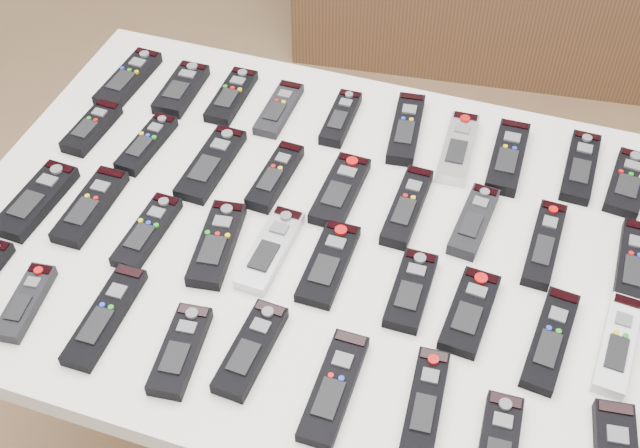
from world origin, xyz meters
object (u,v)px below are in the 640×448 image
(remote_23, at_px, (270,249))
(remote_24, at_px, (329,263))
(remote_27, at_px, (550,340))
(remote_8, at_px, (581,167))
(remote_15, at_px, (407,207))
(remote_28, at_px, (617,344))
(remote_7, at_px, (508,157))
(remote_6, at_px, (458,148))
(remote_3, at_px, (279,109))
(remote_9, at_px, (628,183))
(remote_14, at_px, (340,190))
(remote_35, at_px, (425,403))
(remote_12, at_px, (211,164))
(remote_26, at_px, (470,312))
(remote_13, at_px, (275,176))
(remote_33, at_px, (251,349))
(remote_18, at_px, (633,264))
(table, at_px, (320,254))
(remote_16, at_px, (474,221))
(remote_31, at_px, (105,316))
(remote_1, at_px, (181,89))
(remote_10, at_px, (92,128))
(remote_22, at_px, (217,244))
(remote_30, at_px, (26,302))
(remote_21, at_px, (147,232))
(remote_11, at_px, (147,144))
(remote_0, at_px, (128,79))
(remote_17, at_px, (544,244))
(remote_32, at_px, (180,350))
(remote_19, at_px, (36,200))
(remote_5, at_px, (406,128))
(remote_4, at_px, (341,118))
(remote_25, at_px, (411,290))
(remote_34, at_px, (334,387))
(remote_36, at_px, (498,447))

(remote_23, xyz_separation_m, remote_24, (0.10, 0.00, -0.00))
(remote_27, bearing_deg, remote_8, 95.43)
(remote_15, xyz_separation_m, remote_28, (0.37, -0.18, -0.00))
(remote_7, bearing_deg, remote_27, -72.20)
(remote_6, height_order, remote_24, remote_6)
(remote_3, height_order, remote_9, remote_9)
(remote_14, distance_m, remote_35, 0.44)
(remote_12, relative_size, remote_26, 1.20)
(remote_13, xyz_separation_m, remote_33, (0.10, -0.36, -0.00))
(remote_18, xyz_separation_m, remote_23, (-0.58, -0.16, 0.00))
(table, height_order, remote_12, remote_12)
(remote_16, relative_size, remote_31, 0.84)
(remote_23, bearing_deg, remote_1, 135.78)
(remote_10, distance_m, remote_22, 0.40)
(remote_18, relative_size, remote_30, 1.29)
(remote_8, bearing_deg, remote_21, -148.33)
(remote_9, xyz_separation_m, remote_24, (-0.45, -0.35, -0.00))
(remote_7, distance_m, remote_11, 0.68)
(remote_16, bearing_deg, remote_0, 172.40)
(remote_15, relative_size, remote_17, 0.99)
(remote_17, xyz_separation_m, remote_32, (-0.49, -0.39, 0.00))
(remote_19, distance_m, remote_23, 0.43)
(remote_0, height_order, remote_33, remote_0)
(remote_5, bearing_deg, remote_31, -126.52)
(remote_4, relative_size, remote_5, 0.80)
(remote_15, height_order, remote_30, remote_15)
(remote_32, bearing_deg, remote_25, 29.98)
(remote_7, height_order, remote_34, remote_7)
(remote_9, bearing_deg, remote_24, -136.11)
(remote_33, bearing_deg, remote_21, 150.15)
(remote_1, distance_m, remote_13, 0.33)
(remote_26, relative_size, remote_32, 1.03)
(remote_34, bearing_deg, remote_11, 141.94)
(remote_36, bearing_deg, remote_13, 137.50)
(remote_7, height_order, remote_31, remote_7)
(remote_34, bearing_deg, remote_8, 63.93)
(remote_17, bearing_deg, remote_11, -178.98)
(remote_13, distance_m, remote_23, 0.17)
(remote_5, xyz_separation_m, remote_11, (-0.46, -0.20, -0.00))
(remote_9, height_order, remote_34, same)
(remote_18, relative_size, remote_25, 1.20)
(remote_24, relative_size, remote_36, 1.08)
(remote_31, bearing_deg, remote_28, 14.10)
(remote_6, distance_m, remote_34, 0.57)
(remote_21, xyz_separation_m, remote_36, (0.64, -0.21, 0.00))
(remote_9, bearing_deg, remote_12, -159.16)
(remote_14, bearing_deg, remote_11, -178.93)
(remote_32, bearing_deg, remote_10, 126.45)
(remote_3, xyz_separation_m, remote_5, (0.25, 0.02, 0.00))
(remote_14, relative_size, remote_15, 0.93)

